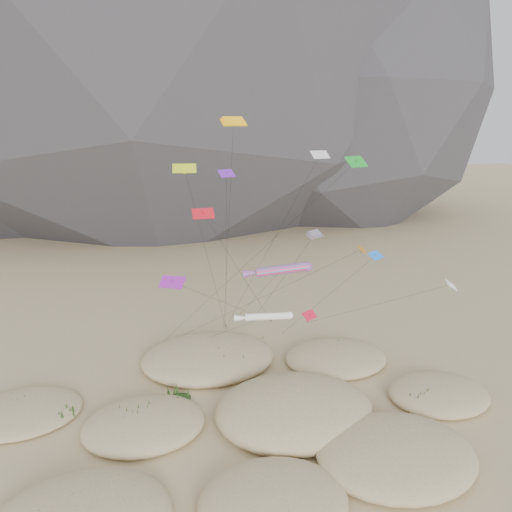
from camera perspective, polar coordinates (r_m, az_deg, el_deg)
The scene contains 9 objects.
ground at distance 49.75m, azimuth 2.33°, elevation -20.12°, with size 500.00×500.00×0.00m, color #CCB789.
dunes at distance 51.88m, azimuth -0.04°, elevation -17.55°, with size 53.72×36.91×4.24m.
dune_grass at distance 51.96m, azimuth -0.13°, elevation -17.31°, with size 42.23×27.09×1.52m.
kite_stakes at distance 70.61m, azimuth -2.34°, elevation -8.70°, with size 21.77×5.44×0.30m.
rainbow_tube_kite at distance 52.78m, azimuth 2.70°, elevation -1.61°, with size 7.42×17.43×14.34m.
white_tube_kite at distance 52.37m, azimuth 1.02°, elevation -6.95°, with size 7.40×16.57×9.63m.
orange_parafoil at distance 53.25m, azimuth -2.60°, elevation 14.73°, with size 2.90×13.99×29.19m.
multi_parafoil at distance 55.22m, azimuth 6.59°, elevation 2.30°, with size 4.09×17.09×17.18m.
delta_kites at distance 53.81m, azimuth 4.57°, elevation 3.18°, with size 32.77×21.99×25.43m.
Camera 1 is at (-13.24, -38.36, 28.78)m, focal length 35.00 mm.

